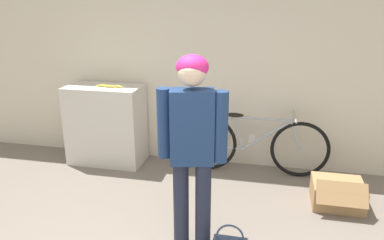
{
  "coord_description": "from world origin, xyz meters",
  "views": [
    {
      "loc": [
        0.74,
        -1.69,
        2.04
      ],
      "look_at": [
        0.17,
        1.0,
        1.15
      ],
      "focal_mm": 35.0,
      "sensor_mm": 36.0,
      "label": 1
    }
  ],
  "objects_px": {
    "person": "(192,138)",
    "bicycle": "(253,144)",
    "cardboard_box": "(337,193)",
    "banana": "(110,86)"
  },
  "relations": [
    {
      "from": "person",
      "to": "bicycle",
      "type": "xyz_separation_m",
      "value": [
        0.42,
        1.57,
        -0.63
      ]
    },
    {
      "from": "bicycle",
      "to": "cardboard_box",
      "type": "height_order",
      "value": "bicycle"
    },
    {
      "from": "banana",
      "to": "cardboard_box",
      "type": "distance_m",
      "value": 2.87
    },
    {
      "from": "person",
      "to": "banana",
      "type": "height_order",
      "value": "person"
    },
    {
      "from": "cardboard_box",
      "to": "person",
      "type": "bearing_deg",
      "value": -142.95
    },
    {
      "from": "cardboard_box",
      "to": "banana",
      "type": "bearing_deg",
      "value": 169.61
    },
    {
      "from": "bicycle",
      "to": "cardboard_box",
      "type": "relative_size",
      "value": 3.38
    },
    {
      "from": "person",
      "to": "bicycle",
      "type": "distance_m",
      "value": 1.75
    },
    {
      "from": "bicycle",
      "to": "banana",
      "type": "relative_size",
      "value": 4.84
    },
    {
      "from": "bicycle",
      "to": "banana",
      "type": "bearing_deg",
      "value": -178.3
    }
  ]
}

